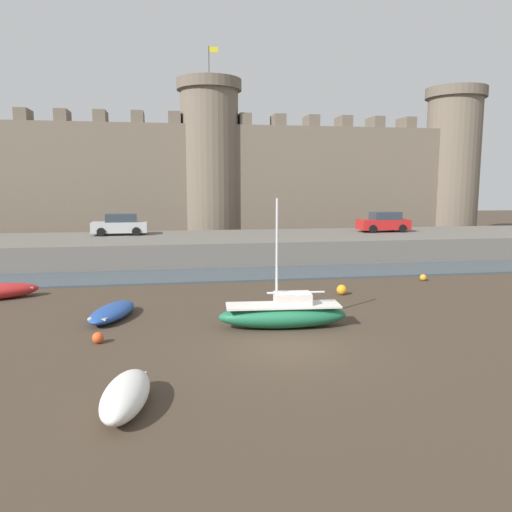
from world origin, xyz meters
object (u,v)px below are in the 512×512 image
sailboat_midflat_right (284,314)px  mooring_buoy_mid_mud (342,290)px  mooring_buoy_near_channel (423,278)px  car_quay_centre_east (120,225)px  rowboat_near_channel_right (126,395)px  car_quay_east (384,222)px  rowboat_foreground_right (112,312)px  mooring_buoy_off_centre (98,338)px

sailboat_midflat_right → mooring_buoy_mid_mud: (4.16, 5.14, -0.30)m
sailboat_midflat_right → mooring_buoy_mid_mud: size_ratio=9.82×
mooring_buoy_near_channel → car_quay_centre_east: size_ratio=0.09×
sailboat_midflat_right → car_quay_centre_east: sailboat_midflat_right is taller
rowboat_near_channel_right → car_quay_east: (18.24, 26.20, 2.03)m
rowboat_foreground_right → car_quay_east: (19.53, 17.45, 2.14)m
rowboat_near_channel_right → car_quay_centre_east: size_ratio=0.71×
mooring_buoy_off_centre → rowboat_foreground_right: bearing=87.8°
mooring_buoy_near_channel → mooring_buoy_mid_mud: bearing=-155.0°
car_quay_east → car_quay_centre_east: 20.92m
car_quay_centre_east → mooring_buoy_near_channel: bearing=-35.6°
sailboat_midflat_right → mooring_buoy_mid_mud: bearing=51.1°
sailboat_midflat_right → car_quay_centre_east: size_ratio=1.22×
mooring_buoy_near_channel → car_quay_east: (2.83, 12.00, 2.25)m
rowboat_foreground_right → mooring_buoy_mid_mud: bearing=14.1°
car_quay_centre_east → car_quay_east: bearing=-2.6°
rowboat_foreground_right → mooring_buoy_near_channel: size_ratio=9.74×
car_quay_east → car_quay_centre_east: (-20.90, 0.95, 0.00)m
mooring_buoy_mid_mud → car_quay_east: car_quay_east is taller
sailboat_midflat_right → car_quay_east: size_ratio=1.22×
mooring_buoy_mid_mud → rowboat_near_channel_right: bearing=-129.8°
car_quay_centre_east → sailboat_midflat_right: bearing=-68.9°
rowboat_near_channel_right → mooring_buoy_off_centre: (-1.42, 5.52, -0.21)m
car_quay_east → rowboat_foreground_right: bearing=-138.2°
mooring_buoy_mid_mud → car_quay_east: (8.69, 14.73, 2.18)m
rowboat_foreground_right → rowboat_near_channel_right: rowboat_near_channel_right is taller
car_quay_centre_east → rowboat_near_channel_right: bearing=-84.4°
mooring_buoy_mid_mud → mooring_buoy_off_centre: size_ratio=1.28×
mooring_buoy_mid_mud → mooring_buoy_off_centre: bearing=-151.5°
mooring_buoy_off_centre → car_quay_centre_east: 21.78m
mooring_buoy_mid_mud → mooring_buoy_off_centre: mooring_buoy_mid_mud is taller
mooring_buoy_off_centre → car_quay_east: car_quay_east is taller
rowboat_foreground_right → mooring_buoy_mid_mud: rowboat_foreground_right is taller
rowboat_near_channel_right → car_quay_east: size_ratio=0.71×
mooring_buoy_near_channel → car_quay_centre_east: 22.34m
sailboat_midflat_right → rowboat_near_channel_right: 8.31m
sailboat_midflat_right → mooring_buoy_near_channel: bearing=38.2°
car_quay_centre_east → mooring_buoy_mid_mud: bearing=-52.1°
rowboat_foreground_right → car_quay_east: car_quay_east is taller
rowboat_foreground_right → mooring_buoy_near_channel: 17.56m
sailboat_midflat_right → mooring_buoy_off_centre: bearing=-173.3°
mooring_buoy_off_centre → car_quay_east: 28.62m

